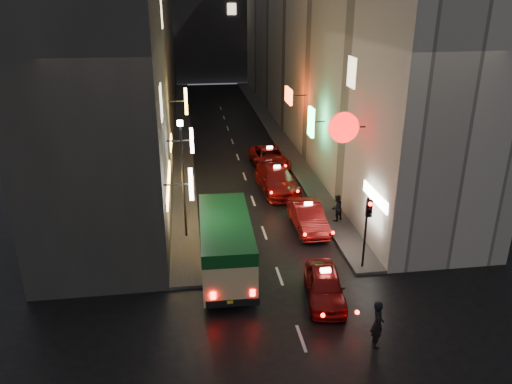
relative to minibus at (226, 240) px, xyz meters
name	(u,v)px	position (x,y,z in m)	size (l,w,h in m)	color
building_left	(133,32)	(-5.60, 24.94, 7.26)	(7.43, 52.00, 18.00)	#3A3735
building_right	(317,30)	(10.40, 24.94, 7.26)	(7.89, 52.00, 18.00)	beige
building_far	(207,0)	(2.40, 56.95, 9.26)	(30.00, 10.00, 22.00)	#313135
sidewalk_left	(183,133)	(-1.85, 24.95, -1.67)	(1.50, 52.00, 0.15)	#4B4846
sidewalk_right	(274,130)	(6.65, 24.95, -1.67)	(1.50, 52.00, 0.15)	#4B4846
minibus	(226,240)	(0.00, 0.00, 0.00)	(2.39, 6.45, 2.76)	beige
taxi_near	(325,283)	(3.95, -2.62, -0.98)	(2.61, 5.03, 1.70)	maroon
taxi_second	(308,215)	(4.86, 4.14, -0.92)	(2.14, 5.17, 1.81)	maroon
taxi_third	(277,177)	(4.18, 9.98, -0.82)	(2.80, 5.93, 2.01)	maroon
taxi_far	(270,156)	(4.50, 14.78, -0.91)	(2.52, 5.36, 1.83)	maroon
pedestrian_crossing	(378,321)	(5.05, -5.80, -0.68)	(0.70, 0.45, 2.13)	black
pedestrian_sidewalk	(337,206)	(6.62, 4.64, -0.72)	(0.65, 0.41, 1.73)	black
traffic_light	(368,218)	(6.40, -0.58, 0.95)	(0.26, 0.43, 3.50)	black
lamp_post	(183,172)	(-1.80, 3.95, 1.98)	(0.28, 0.28, 6.22)	black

